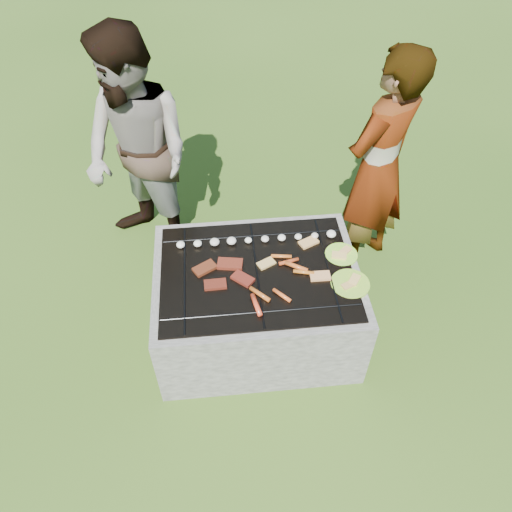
{
  "coord_description": "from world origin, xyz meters",
  "views": [
    {
      "loc": [
        -0.21,
        -2.08,
        2.93
      ],
      "look_at": [
        0.0,
        0.05,
        0.7
      ],
      "focal_mm": 35.0,
      "sensor_mm": 36.0,
      "label": 1
    }
  ],
  "objects": [
    {
      "name": "plate_near",
      "position": [
        0.56,
        -0.15,
        0.61
      ],
      "size": [
        0.3,
        0.3,
        0.03
      ],
      "color": "#E1F93B",
      "rests_on": "fire_pit"
    },
    {
      "name": "bystander",
      "position": [
        -0.74,
        0.92,
        0.89
      ],
      "size": [
        1.09,
        1.09,
        1.78
      ],
      "primitive_type": "imported",
      "rotation": [
        0.0,
        0.0,
        -0.8
      ],
      "color": "#A19386",
      "rests_on": "ground"
    },
    {
      "name": "lawn",
      "position": [
        0.0,
        0.0,
        0.0
      ],
      "size": [
        60.0,
        60.0,
        0.0
      ],
      "primitive_type": "plane",
      "color": "#254411",
      "rests_on": "ground"
    },
    {
      "name": "cook",
      "position": [
        0.91,
        0.65,
        0.87
      ],
      "size": [
        0.75,
        0.71,
        1.73
      ],
      "primitive_type": "imported",
      "rotation": [
        0.0,
        0.0,
        3.77
      ],
      "color": "gray",
      "rests_on": "ground"
    },
    {
      "name": "pork_slabs",
      "position": [
        -0.21,
        0.0,
        0.62
      ],
      "size": [
        0.39,
        0.26,
        0.02
      ],
      "color": "maroon",
      "rests_on": "fire_pit"
    },
    {
      "name": "mushrooms",
      "position": [
        0.01,
        0.27,
        0.63
      ],
      "size": [
        1.06,
        0.06,
        0.04
      ],
      "color": "white",
      "rests_on": "fire_pit"
    },
    {
      "name": "sausages",
      "position": [
        0.13,
        -0.1,
        0.63
      ],
      "size": [
        0.42,
        0.48,
        0.03
      ],
      "color": "#D55523",
      "rests_on": "fire_pit"
    },
    {
      "name": "bread_on_grate",
      "position": [
        0.3,
        0.06,
        0.62
      ],
      "size": [
        0.45,
        0.4,
        0.02
      ],
      "color": "#E7D576",
      "rests_on": "fire_pit"
    },
    {
      "name": "plate_far",
      "position": [
        0.56,
        0.1,
        0.61
      ],
      "size": [
        0.28,
        0.28,
        0.03
      ],
      "color": "#ECFF3C",
      "rests_on": "fire_pit"
    },
    {
      "name": "fire_pit",
      "position": [
        0.0,
        0.0,
        0.28
      ],
      "size": [
        1.3,
        1.0,
        0.62
      ],
      "color": "#A69E93",
      "rests_on": "ground"
    }
  ]
}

